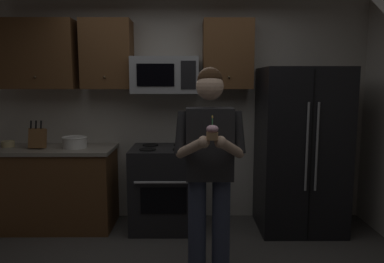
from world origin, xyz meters
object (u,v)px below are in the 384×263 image
at_px(bowl_large_white, 75,142).
at_px(person, 209,163).
at_px(oven_range, 166,187).
at_px(knife_block, 38,138).
at_px(cupcake, 212,132).
at_px(refrigerator, 300,150).
at_px(bowl_small_colored, 8,144).
at_px(microwave, 165,75).

relative_size(bowl_large_white, person, 0.15).
relative_size(oven_range, knife_block, 2.91).
distance_m(person, cupcake, 0.44).
relative_size(refrigerator, bowl_small_colored, 12.40).
height_order(oven_range, bowl_small_colored, bowl_small_colored).
relative_size(oven_range, refrigerator, 0.52).
distance_m(bowl_small_colored, person, 2.50).
xyz_separation_m(knife_block, cupcake, (1.84, -1.40, 0.26)).
bearing_deg(bowl_small_colored, cupcake, -34.14).
bearing_deg(oven_range, bowl_large_white, -179.78).
height_order(knife_block, person, person).
xyz_separation_m(knife_block, bowl_large_white, (0.40, 0.03, -0.05)).
xyz_separation_m(refrigerator, person, (-1.07, -1.07, 0.10)).
bearing_deg(oven_range, knife_block, -178.80).
bearing_deg(person, refrigerator, 44.99).
bearing_deg(person, bowl_large_white, 142.57).
bearing_deg(bowl_small_colored, bowl_large_white, -5.11).
xyz_separation_m(microwave, person, (0.43, -1.22, -0.72)).
relative_size(microwave, bowl_small_colored, 5.10).
xyz_separation_m(oven_range, microwave, (0.00, 0.12, 1.26)).
bearing_deg(knife_block, refrigerator, -0.20).
bearing_deg(microwave, cupcake, -74.40).
xyz_separation_m(knife_block, bowl_small_colored, (-0.37, 0.09, -0.08)).
distance_m(oven_range, bowl_small_colored, 1.85).
height_order(oven_range, person, person).
bearing_deg(knife_block, bowl_large_white, 3.65).
height_order(knife_block, cupcake, cupcake).
bearing_deg(bowl_large_white, refrigerator, -0.81).
distance_m(microwave, bowl_small_colored, 1.94).
xyz_separation_m(refrigerator, bowl_small_colored, (-3.28, 0.10, 0.06)).
bearing_deg(person, knife_block, 149.64).
distance_m(refrigerator, cupcake, 1.80).
distance_m(oven_range, bowl_large_white, 1.13).
bearing_deg(cupcake, microwave, 105.60).
distance_m(oven_range, microwave, 1.26).
bearing_deg(person, bowl_small_colored, 152.11).
bearing_deg(bowl_large_white, knife_block, -176.35).
xyz_separation_m(oven_range, cupcake, (0.43, -1.43, 0.83)).
distance_m(microwave, person, 1.49).
height_order(bowl_small_colored, person, person).
xyz_separation_m(oven_range, bowl_small_colored, (-1.78, 0.07, 0.49)).
distance_m(refrigerator, bowl_large_white, 2.51).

